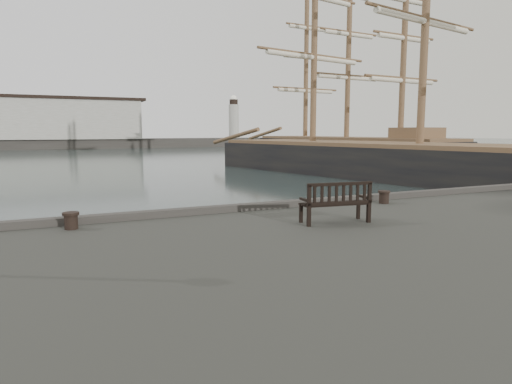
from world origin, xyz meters
TOP-DOWN VIEW (x-y plane):
  - ground at (0.00, 0.00)m, footprint 400.00×400.00m
  - breakwater at (-4.56, 92.00)m, footprint 140.00×9.50m
  - bench at (1.51, -2.62)m, footprint 1.71×0.79m
  - bollard_left at (-4.21, -0.72)m, footprint 0.38×0.38m
  - bollard_right at (4.52, -0.83)m, footprint 0.48×0.48m
  - tall_ship_main at (21.22, 14.61)m, footprint 16.45×42.18m
  - tall_ship_far at (29.60, 35.20)m, footprint 9.04×31.44m

SIDE VIEW (x-z plane):
  - ground at x=0.00m, z-range 0.00..0.00m
  - tall_ship_main at x=21.22m, z-range -14.73..16.29m
  - tall_ship_far at x=29.60m, z-range -12.42..14.16m
  - bollard_left at x=-4.21m, z-range 1.56..1.94m
  - bollard_right at x=4.52m, z-range 1.56..1.94m
  - bench at x=1.51m, z-range 1.39..2.34m
  - breakwater at x=-4.56m, z-range -1.80..10.40m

